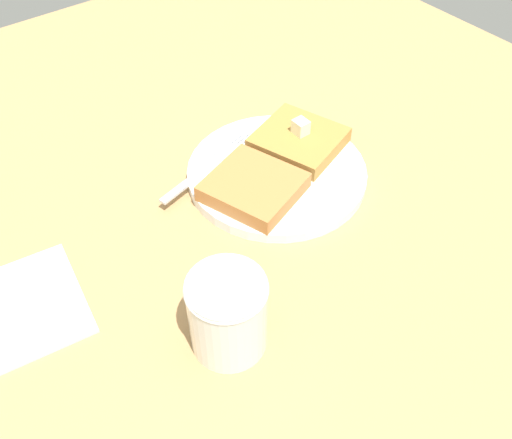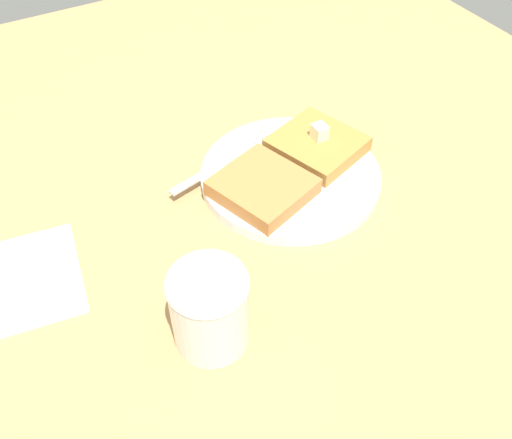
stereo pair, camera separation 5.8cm
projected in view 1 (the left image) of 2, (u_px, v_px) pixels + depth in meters
table_surface at (246, 142)px, 76.32cm from camera, size 96.32×96.32×2.60cm
plate at (277, 172)px, 69.03cm from camera, size 21.64×21.64×1.35cm
toast_slice_left at (299, 140)px, 70.81cm from camera, size 12.06×12.33×1.98cm
toast_slice_middle at (254, 187)px, 64.98cm from camera, size 12.06×12.33×1.98cm
butter_pat_primary at (301, 127)px, 69.60cm from camera, size 1.66×1.84×1.82cm
fork at (215, 162)px, 69.25cm from camera, size 15.89×5.15×0.36cm
syrup_jar at (228, 316)px, 50.86cm from camera, size 7.30×7.30×8.51cm
napkin at (13, 312)px, 55.75cm from camera, size 15.00×14.34×0.30cm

